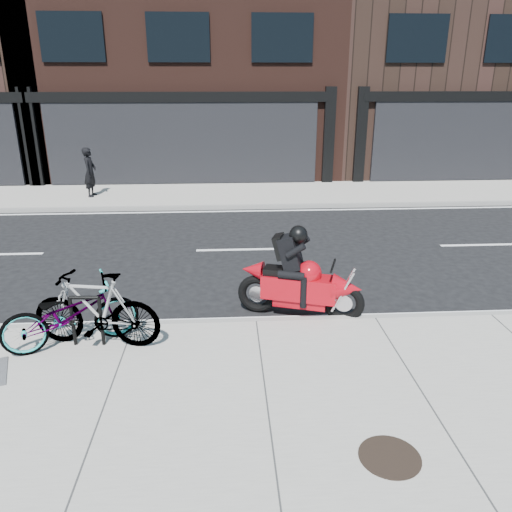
{
  "coord_description": "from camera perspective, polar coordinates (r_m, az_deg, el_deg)",
  "views": [
    {
      "loc": [
        -0.45,
        -9.35,
        3.93
      ],
      "look_at": [
        0.06,
        -0.96,
        0.9
      ],
      "focal_mm": 35.0,
      "sensor_mm": 36.0,
      "label": 1
    }
  ],
  "objects": [
    {
      "name": "ground",
      "position": [
        10.16,
        -0.65,
        -2.95
      ],
      "size": [
        120.0,
        120.0,
        0.0
      ],
      "primitive_type": "plane",
      "color": "black",
      "rests_on": "ground"
    },
    {
      "name": "sidewalk_near",
      "position": [
        5.84,
        1.94,
        -21.64
      ],
      "size": [
        60.0,
        6.0,
        0.13
      ],
      "primitive_type": "cube",
      "color": "gray",
      "rests_on": "ground"
    },
    {
      "name": "sidewalk_far",
      "position": [
        17.54,
        -1.91,
        7.07
      ],
      "size": [
        60.0,
        3.5,
        0.13
      ],
      "primitive_type": "cube",
      "color": "gray",
      "rests_on": "ground"
    },
    {
      "name": "building_mideast",
      "position": [
        26.14,
        22.06,
        23.59
      ],
      "size": [
        12.0,
        10.0,
        12.5
      ],
      "primitive_type": "cube",
      "color": "black",
      "rests_on": "ground"
    },
    {
      "name": "bike_rack",
      "position": [
        7.82,
        -18.81,
        -6.54
      ],
      "size": [
        0.48,
        0.08,
        0.8
      ],
      "rotation": [
        0.0,
        0.0,
        -0.06
      ],
      "color": "black",
      "rests_on": "sidewalk_near"
    },
    {
      "name": "bicycle_front",
      "position": [
        7.86,
        -20.43,
        -6.22
      ],
      "size": [
        2.08,
        1.36,
        1.03
      ],
      "primitive_type": "imported",
      "rotation": [
        0.0,
        0.0,
        1.95
      ],
      "color": "gray",
      "rests_on": "sidewalk_near"
    },
    {
      "name": "bicycle_rear",
      "position": [
        7.73,
        -17.83,
        -5.81
      ],
      "size": [
        2.0,
        0.88,
        1.16
      ],
      "primitive_type": "imported",
      "rotation": [
        0.0,
        0.0,
        4.54
      ],
      "color": "gray",
      "rests_on": "sidewalk_near"
    },
    {
      "name": "motorcycle",
      "position": [
        8.48,
        5.68,
        -2.9
      ],
      "size": [
        2.14,
        1.04,
        1.65
      ],
      "rotation": [
        0.0,
        0.0,
        -0.32
      ],
      "color": "black",
      "rests_on": "ground"
    },
    {
      "name": "pedestrian",
      "position": [
        17.7,
        -18.44,
        9.08
      ],
      "size": [
        0.43,
        0.62,
        1.62
      ],
      "primitive_type": "imported",
      "rotation": [
        0.0,
        0.0,
        1.49
      ],
      "color": "black",
      "rests_on": "sidewalk_far"
    },
    {
      "name": "manhole_cover",
      "position": [
        5.87,
        15.03,
        -21.28
      ],
      "size": [
        0.7,
        0.7,
        0.02
      ],
      "primitive_type": "cylinder",
      "rotation": [
        0.0,
        0.0,
        -0.07
      ],
      "color": "black",
      "rests_on": "sidewalk_near"
    }
  ]
}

